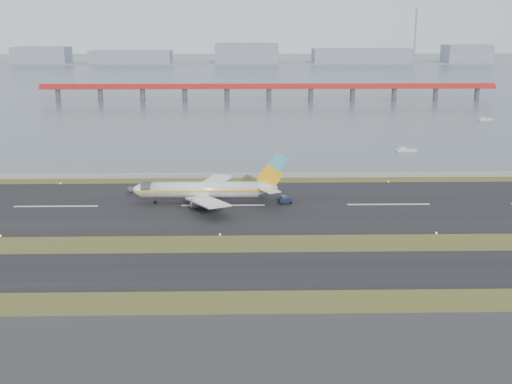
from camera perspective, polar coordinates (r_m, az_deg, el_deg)
ground at (r=125.77m, az=-3.34°, el=-4.97°), size 1000.00×1000.00×0.00m
taxiway_strip at (r=114.53m, az=-3.55°, el=-6.97°), size 1000.00×18.00×0.10m
runway_strip at (r=154.33m, az=-2.95°, el=-1.21°), size 1000.00×45.00×0.10m
seawall at (r=183.26m, az=-2.68°, el=1.49°), size 1000.00×2.50×1.00m
bay_water at (r=579.94m, az=-1.72°, el=10.48°), size 1400.00×800.00×1.30m
red_pier at (r=370.35m, az=1.15°, el=9.25°), size 260.00×5.00×10.20m
far_shoreline at (r=739.32m, az=-0.55°, el=11.86°), size 1400.00×80.00×60.50m
airliner at (r=155.64m, az=-4.42°, el=0.20°), size 38.52×32.89×12.80m
pushback_tug at (r=155.65m, az=2.58°, el=-0.71°), size 3.57×2.62×2.05m
workboat_near at (r=225.83m, az=13.15°, el=3.65°), size 7.31×2.93×1.73m
workboat_far at (r=310.00m, az=19.66°, el=6.09°), size 7.52×4.04×1.74m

